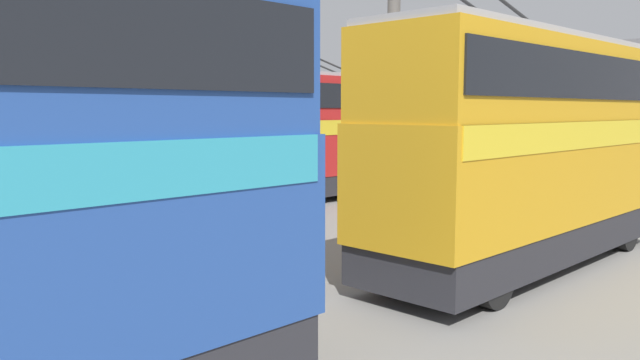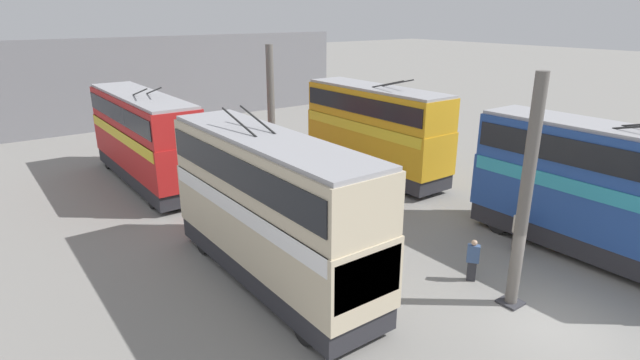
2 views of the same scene
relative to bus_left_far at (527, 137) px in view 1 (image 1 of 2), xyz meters
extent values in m
cube|color=slate|center=(21.37, 5.44, 0.65)|extent=(0.50, 36.00, 7.09)
cylinder|color=#605B56|center=(2.14, 5.44, 0.81)|extent=(0.39, 0.39, 7.42)
cube|color=#333338|center=(2.14, 5.44, -2.86)|extent=(0.69, 0.69, 0.08)
cylinder|color=black|center=(-9.03, 1.05, -2.42)|extent=(0.95, 0.30, 0.95)
cube|color=black|center=(-7.69, 0.00, -0.56)|extent=(0.12, 2.30, 1.40)
cylinder|color=black|center=(3.33, -1.05, -2.39)|extent=(1.01, 0.30, 1.01)
cylinder|color=black|center=(3.33, 1.05, -2.39)|extent=(1.01, 0.30, 1.01)
cylinder|color=black|center=(-3.16, -1.05, -2.39)|extent=(1.01, 0.30, 1.01)
cylinder|color=black|center=(-3.16, 1.05, -2.39)|extent=(1.01, 0.30, 1.01)
cube|color=#28282D|center=(-0.01, 0.00, -2.23)|extent=(9.31, 2.45, 0.78)
cube|color=gold|center=(-0.01, 0.00, -0.74)|extent=(9.50, 2.50, 2.21)
cube|color=yellow|center=(-0.01, 0.00, 0.09)|extent=(9.21, 2.54, 0.55)
cube|color=gold|center=(-0.01, 0.00, 1.21)|extent=(9.40, 2.42, 1.69)
cube|color=black|center=(-0.01, 0.00, 1.29)|extent=(9.12, 2.51, 0.93)
cube|color=#9E9EA3|center=(-0.01, 0.00, 2.12)|extent=(9.31, 2.25, 0.14)
cube|color=black|center=(4.67, 0.00, -0.52)|extent=(0.12, 2.30, 1.41)
cylinder|color=#282828|center=(-1.20, -0.35, 2.48)|extent=(2.35, 0.07, 0.65)
cylinder|color=#282828|center=(-1.20, 0.35, 2.48)|extent=(2.35, 0.07, 0.65)
cylinder|color=black|center=(-3.33, 9.83, -2.42)|extent=(0.95, 0.30, 0.95)
cylinder|color=black|center=(-3.33, 11.93, -2.42)|extent=(0.95, 0.30, 0.95)
cube|color=#28282D|center=(-6.72, 10.88, -2.25)|extent=(9.77, 2.45, 0.76)
cube|color=beige|center=(-6.72, 10.88, -0.77)|extent=(9.97, 2.50, 2.21)
cube|color=white|center=(-6.72, 10.88, 0.06)|extent=(9.67, 2.54, 0.55)
cube|color=beige|center=(-6.72, 10.88, 1.25)|extent=(9.87, 2.42, 1.83)
cube|color=black|center=(-6.72, 10.88, 1.34)|extent=(9.57, 2.51, 1.01)
cube|color=#9E9EA3|center=(-6.72, 10.88, 2.24)|extent=(9.77, 2.25, 0.14)
cylinder|color=#282828|center=(-5.47, 10.53, 2.60)|extent=(2.35, 0.07, 0.65)
cylinder|color=#282828|center=(-5.47, 11.23, 2.60)|extent=(2.35, 0.07, 0.65)
cylinder|color=black|center=(10.44, 9.83, -2.43)|extent=(0.93, 0.30, 0.93)
cylinder|color=black|center=(10.44, 11.93, -2.43)|extent=(0.93, 0.30, 0.93)
cylinder|color=black|center=(2.51, 9.83, -2.43)|extent=(0.93, 0.30, 0.93)
cylinder|color=black|center=(2.51, 11.93, -2.43)|extent=(0.93, 0.30, 0.93)
cube|color=#28282D|center=(6.38, 10.88, -2.26)|extent=(10.70, 2.45, 0.76)
cube|color=red|center=(6.38, 10.88, -0.83)|extent=(10.92, 2.50, 2.11)
cube|color=yellow|center=(6.38, 10.88, -0.05)|extent=(10.59, 2.54, 0.55)
cube|color=red|center=(6.38, 10.88, 1.05)|extent=(10.81, 2.42, 1.65)
cube|color=black|center=(6.38, 10.88, 1.13)|extent=(10.48, 2.51, 0.90)
cube|color=#9E9EA3|center=(6.38, 10.88, 1.94)|extent=(10.70, 2.25, 0.14)
cube|color=black|center=(11.78, 10.88, -0.62)|extent=(0.12, 2.30, 1.35)
cylinder|color=#282828|center=(5.01, 10.53, 2.30)|extent=(2.35, 0.07, 0.65)
cylinder|color=#282828|center=(5.01, 11.23, 2.30)|extent=(2.35, 0.07, 0.65)
cube|color=#2D2D33|center=(-2.59, 6.19, -2.54)|extent=(0.28, 0.35, 0.72)
cube|color=beige|center=(-2.59, 6.19, -1.86)|extent=(0.36, 0.47, 0.63)
sphere|color=tan|center=(-2.59, 6.19, -1.45)|extent=(0.20, 0.20, 0.20)
cube|color=#2D2D33|center=(-5.13, 8.42, -2.53)|extent=(0.31, 0.36, 0.74)
cube|color=beige|center=(-5.13, 8.42, -1.83)|extent=(0.39, 0.48, 0.65)
sphere|color=tan|center=(-5.13, 8.42, -1.40)|extent=(0.21, 0.21, 0.21)
cylinder|color=#933828|center=(2.32, 2.08, -2.44)|extent=(0.57, 0.57, 0.91)
cylinder|color=#933828|center=(2.32, 2.08, -2.44)|extent=(0.60, 0.60, 0.04)
camera|label=1|loc=(-12.93, -6.44, 0.60)|focal=35.00mm
camera|label=2|loc=(-20.20, 18.74, 6.07)|focal=28.00mm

